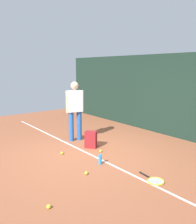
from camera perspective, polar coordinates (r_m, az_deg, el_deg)
The scene contains 11 objects.
ground_plane at distance 6.03m, azimuth -3.06°, elevation -9.81°, with size 12.00×12.00×0.00m, color #9E5638.
back_fence at distance 7.80m, azimuth 15.36°, elevation 3.95°, with size 10.00×0.10×2.50m, color #192D23.
court_line at distance 6.07m, azimuth -2.50°, elevation -9.66°, with size 9.00×0.05×0.00m, color white.
tennis_player at distance 6.89m, azimuth -5.45°, elevation 1.07°, with size 0.31×0.52×1.70m.
tennis_racket at distance 4.81m, azimuth 13.19°, elevation -15.46°, with size 0.63×0.36×0.03m.
backpack at distance 6.42m, azimuth -1.67°, elevation -6.53°, with size 0.38×0.38×0.44m.
tennis_ball_near_player at distance 6.04m, azimuth -8.53°, elevation -9.56°, with size 0.07×0.07×0.07m, color #CCE033.
tennis_ball_by_fence at distance 6.11m, azimuth 0.60°, elevation -9.19°, with size 0.07×0.07×0.07m, color #CCE033.
tennis_ball_mid_court at distance 4.94m, azimuth -2.80°, elevation -14.20°, with size 0.07×0.07×0.07m, color #CCE033.
tennis_ball_far_left at distance 3.97m, azimuth -11.57°, elevation -21.02°, with size 0.07×0.07×0.07m, color #CCE033.
water_bottle at distance 5.39m, azimuth 0.50°, elevation -11.09°, with size 0.07×0.07×0.22m, color #268CD8.
Camera 1 is at (4.67, -3.19, 2.10)m, focal length 38.76 mm.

